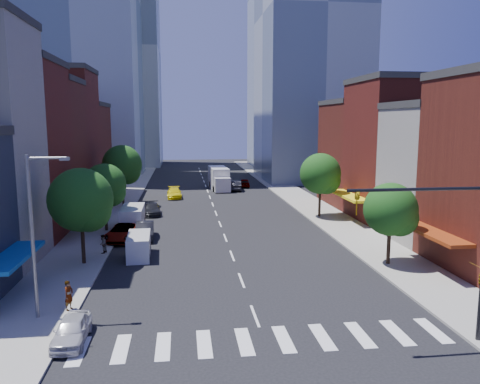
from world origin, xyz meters
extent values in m
plane|color=black|center=(0.00, 0.00, 0.00)|extent=(220.00, 220.00, 0.00)
cube|color=gray|center=(-12.50, 40.00, 0.07)|extent=(5.00, 120.00, 0.15)
cube|color=gray|center=(12.50, 40.00, 0.07)|extent=(5.00, 120.00, 0.15)
cube|color=silver|center=(0.00, -3.00, 0.01)|extent=(19.00, 3.00, 0.01)
cube|color=#531C14|center=(-21.00, 29.00, 7.50)|extent=(12.00, 8.00, 15.00)
cube|color=#581A14|center=(-21.00, 37.50, 8.50)|extent=(12.00, 9.00, 17.00)
cube|color=#531C14|center=(-21.00, 47.00, 6.50)|extent=(12.00, 10.00, 13.00)
cube|color=beige|center=(21.00, 15.00, 6.00)|extent=(12.00, 8.00, 12.00)
cube|color=#581A14|center=(21.00, 24.00, 7.50)|extent=(12.00, 10.00, 15.00)
cube|color=#531C14|center=(21.00, 34.00, 6.50)|extent=(12.00, 10.00, 13.00)
cube|color=#9EA5AD|center=(20.00, 62.00, 30.00)|extent=(18.00, 20.00, 60.00)
cube|color=#9EA5AD|center=(-18.00, 95.00, 28.00)|extent=(18.00, 18.00, 56.00)
cylinder|color=black|center=(7.00, -4.50, 7.75)|extent=(7.00, 0.16, 0.16)
imported|color=gold|center=(4.00, -4.50, 7.15)|extent=(0.22, 0.18, 1.10)
cylinder|color=slate|center=(-12.00, 1.00, 4.65)|extent=(0.20, 0.20, 9.00)
cylinder|color=slate|center=(-11.00, 1.00, 8.95)|extent=(2.00, 0.14, 0.14)
cube|color=slate|center=(-10.10, 1.00, 8.90)|extent=(0.50, 0.25, 0.18)
cylinder|color=black|center=(-11.50, 11.00, 2.11)|extent=(0.28, 0.28, 3.92)
sphere|color=#144313|center=(-11.50, 11.00, 5.05)|extent=(4.80, 4.80, 4.80)
sphere|color=#144313|center=(-10.90, 10.70, 4.35)|extent=(3.36, 3.36, 3.36)
cylinder|color=black|center=(-11.50, 22.00, 1.97)|extent=(0.28, 0.28, 3.64)
sphere|color=#144313|center=(-11.50, 22.00, 4.70)|extent=(4.20, 4.20, 4.20)
sphere|color=#144313|center=(-10.90, 21.70, 4.05)|extent=(2.94, 2.94, 2.94)
cylinder|color=black|center=(-11.50, 36.00, 2.25)|extent=(0.28, 0.28, 4.20)
sphere|color=#144313|center=(-11.50, 36.00, 5.40)|extent=(5.00, 5.00, 5.00)
sphere|color=#144313|center=(-10.90, 35.70, 4.65)|extent=(3.50, 3.50, 3.50)
cylinder|color=black|center=(11.50, 8.00, 1.83)|extent=(0.28, 0.28, 3.36)
sphere|color=#144313|center=(11.50, 8.00, 4.35)|extent=(4.00, 4.00, 4.00)
sphere|color=#144313|center=(12.10, 7.70, 3.75)|extent=(2.80, 2.80, 2.80)
cylinder|color=black|center=(11.50, 26.00, 2.11)|extent=(0.28, 0.28, 3.92)
sphere|color=#144313|center=(11.50, 26.00, 5.05)|extent=(4.60, 4.60, 4.60)
sphere|color=#144313|center=(12.10, 25.70, 4.35)|extent=(3.22, 3.22, 3.22)
imported|color=silver|center=(-9.50, -2.00, 0.64)|extent=(1.54, 3.79, 1.29)
imported|color=black|center=(-7.50, 18.68, 0.77)|extent=(1.83, 4.74, 1.54)
imported|color=#999999|center=(-9.50, 18.26, 0.74)|extent=(3.08, 5.55, 1.47)
imported|color=black|center=(-7.50, 30.04, 0.67)|extent=(2.24, 4.77, 1.34)
cube|color=silver|center=(-7.50, 12.62, 0.92)|extent=(1.93, 4.47, 1.85)
cube|color=black|center=(-7.43, 10.95, 1.19)|extent=(1.66, 0.94, 0.79)
cylinder|color=black|center=(-8.23, 11.09, 0.31)|extent=(0.25, 0.68, 0.67)
cylinder|color=black|center=(-6.65, 11.15, 0.31)|extent=(0.25, 0.68, 0.67)
cylinder|color=black|center=(-8.35, 14.08, 0.31)|extent=(0.25, 0.68, 0.67)
cylinder|color=black|center=(-6.77, 14.14, 0.31)|extent=(0.25, 0.68, 0.67)
cube|color=silver|center=(-9.02, 23.01, 1.13)|extent=(2.22, 5.42, 2.26)
cube|color=black|center=(-8.99, 20.96, 1.46)|extent=(2.01, 1.10, 0.97)
cylinder|color=black|center=(-9.97, 21.16, 0.38)|extent=(0.28, 0.82, 0.82)
cylinder|color=black|center=(-8.03, 21.19, 0.38)|extent=(0.28, 0.82, 0.82)
cylinder|color=black|center=(-10.01, 24.83, 0.38)|extent=(0.28, 0.82, 0.82)
cylinder|color=black|center=(-8.07, 24.85, 0.38)|extent=(0.28, 0.82, 0.82)
imported|color=yellow|center=(-5.10, 42.00, 0.72)|extent=(2.20, 5.01, 1.43)
imported|color=black|center=(4.52, 48.19, 0.77)|extent=(2.09, 4.84, 1.55)
imported|color=#999999|center=(6.36, 51.89, 0.70)|extent=(2.00, 4.23, 1.40)
cube|color=silver|center=(1.94, 50.43, 1.75)|extent=(3.01, 7.23, 3.50)
cube|color=silver|center=(2.17, 46.29, 1.20)|extent=(2.51, 2.10, 2.18)
cylinder|color=black|center=(0.92, 47.09, 0.49)|extent=(0.38, 1.00, 0.98)
cylinder|color=black|center=(3.32, 47.22, 0.49)|extent=(0.38, 1.00, 0.98)
cylinder|color=black|center=(0.65, 52.00, 0.49)|extent=(0.38, 1.00, 0.98)
cylinder|color=black|center=(3.05, 52.13, 0.49)|extent=(0.38, 1.00, 0.98)
imported|color=#999999|center=(-10.50, 1.86, 1.01)|extent=(0.64, 0.74, 1.72)
imported|color=#999999|center=(-10.50, 13.61, 0.92)|extent=(0.81, 0.91, 1.54)
camera|label=1|loc=(-3.93, -24.70, 10.87)|focal=35.00mm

